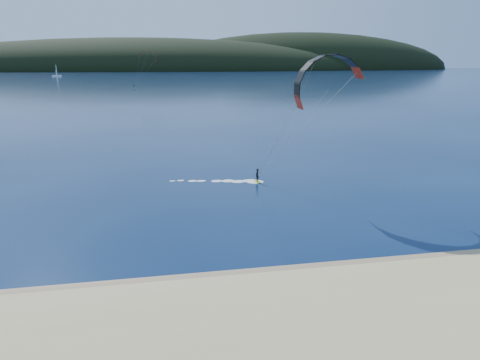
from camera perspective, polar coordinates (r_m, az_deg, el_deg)
The scene contains 6 objects.
ground at distance 21.59m, azimuth -0.56°, elevation -21.02°, with size 1800.00×1800.00×0.00m, color #081B3C.
wet_sand at distance 25.23m, azimuth -2.20°, elevation -14.71°, with size 220.00×2.50×0.10m.
headland at distance 762.23m, azimuth -9.55°, elevation 15.70°, with size 1200.00×310.00×140.00m.
kitesurfer_near at distance 40.77m, azimuth 12.19°, elevation 12.23°, with size 20.83×7.17×13.95m.
kitesurfer_far at distance 219.36m, azimuth -13.51°, elevation 16.85°, with size 13.77×5.08×17.98m.
sailboat at distance 434.34m, azimuth -25.39°, elevation 13.72°, with size 8.62×5.53×12.23m.
Camera 1 is at (-2.60, -16.82, 13.27)m, focal length 28.95 mm.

